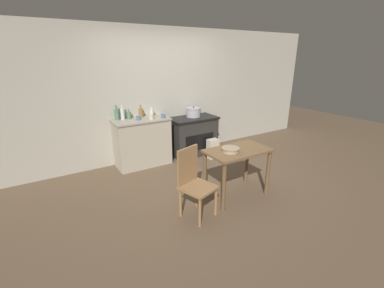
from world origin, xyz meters
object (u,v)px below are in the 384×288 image
at_px(stove, 193,136).
at_px(mixing_bowl_large, 230,149).
at_px(bottle_mid_left, 117,114).
at_px(cup_right, 163,116).
at_px(chair, 194,181).
at_px(bottle_left, 129,115).
at_px(cup_mid_right, 151,117).
at_px(cup_center_right, 138,118).
at_px(stock_pot, 193,112).
at_px(bottle_center, 152,112).
at_px(work_table, 237,158).
at_px(bottle_center_left, 141,113).
at_px(bottle_far_left, 123,114).
at_px(flour_sack, 213,149).

bearing_deg(stove, mixing_bowl_large, -105.74).
xyz_separation_m(bottle_mid_left, cup_right, (0.78, -0.32, -0.07)).
bearing_deg(cup_right, chair, -103.62).
bearing_deg(bottle_left, cup_mid_right, -34.96).
bearing_deg(cup_center_right, chair, -89.45).
relative_size(stock_pot, bottle_center, 1.79).
relative_size(bottle_center, cup_center_right, 2.28).
bearing_deg(stove, work_table, -101.30).
bearing_deg(cup_mid_right, stock_pot, 7.98).
height_order(work_table, cup_mid_right, cup_mid_right).
bearing_deg(bottle_center_left, bottle_mid_left, 173.16).
xyz_separation_m(stock_pot, bottle_far_left, (-1.47, 0.10, 0.12)).
xyz_separation_m(bottle_mid_left, bottle_center, (0.67, -0.02, -0.04)).
distance_m(bottle_center_left, bottle_center, 0.24).
distance_m(chair, stock_pot, 2.34).
relative_size(stove, bottle_left, 5.29).
height_order(stove, cup_right, cup_right).
height_order(chair, cup_mid_right, cup_mid_right).
relative_size(cup_mid_right, cup_right, 1.23).
relative_size(stove, cup_right, 12.37).
distance_m(chair, flour_sack, 2.05).
bearing_deg(bottle_center, stock_pot, -7.94).
bearing_deg(mixing_bowl_large, cup_center_right, 110.43).
height_order(bottle_left, cup_mid_right, bottle_left).
relative_size(bottle_mid_left, cup_right, 3.41).
relative_size(bottle_mid_left, cup_center_right, 3.53).
bearing_deg(bottle_center_left, bottle_left, 176.82).
height_order(bottle_mid_left, cup_right, bottle_mid_left).
xyz_separation_m(stove, cup_center_right, (-1.19, -0.03, 0.54)).
distance_m(stock_pot, cup_center_right, 1.23).
height_order(stove, bottle_far_left, bottle_far_left).
bearing_deg(mixing_bowl_large, flour_sack, 62.46).
relative_size(bottle_far_left, bottle_mid_left, 1.04).
relative_size(bottle_center_left, cup_center_right, 3.17).
bearing_deg(flour_sack, mixing_bowl_large, -117.54).
height_order(mixing_bowl_large, bottle_left, bottle_left).
bearing_deg(flour_sack, cup_right, 162.73).
bearing_deg(flour_sack, bottle_mid_left, 160.54).
xyz_separation_m(flour_sack, cup_mid_right, (-1.18, 0.33, 0.75)).
bearing_deg(bottle_far_left, bottle_mid_left, 157.31).
height_order(cup_mid_right, cup_right, cup_mid_right).
distance_m(work_table, flour_sack, 1.56).
height_order(cup_center_right, cup_mid_right, cup_mid_right).
height_order(bottle_left, bottle_center, bottle_left).
bearing_deg(mixing_bowl_large, cup_mid_right, 104.41).
height_order(stove, work_table, stove).
xyz_separation_m(stock_pot, mixing_bowl_large, (-0.56, -1.88, -0.13)).
xyz_separation_m(stove, stock_pot, (0.04, 0.04, 0.50)).
xyz_separation_m(work_table, chair, (-0.81, -0.08, -0.12)).
relative_size(work_table, cup_mid_right, 9.57).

